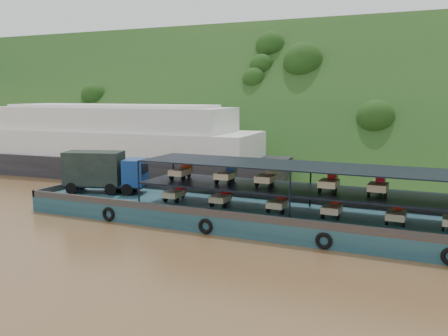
% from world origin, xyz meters
% --- Properties ---
extents(ground, '(160.00, 160.00, 0.00)m').
position_xyz_m(ground, '(0.00, 0.00, 0.00)').
color(ground, brown).
rests_on(ground, ground).
extents(hillside, '(140.00, 39.60, 39.60)m').
position_xyz_m(hillside, '(0.00, 36.00, 0.00)').
color(hillside, '#153814').
rests_on(hillside, ground).
extents(cargo_barge, '(35.00, 7.18, 4.60)m').
position_xyz_m(cargo_barge, '(1.34, -1.76, 1.14)').
color(cargo_barge, '#143848').
rests_on(cargo_barge, ground).
extents(passenger_ferry, '(40.50, 12.56, 8.09)m').
position_xyz_m(passenger_ferry, '(-20.41, 12.44, 3.50)').
color(passenger_ferry, black).
rests_on(passenger_ferry, ground).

